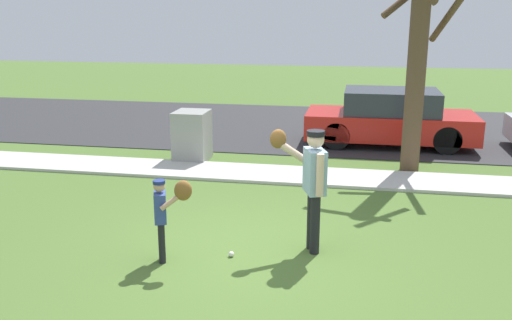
{
  "coord_description": "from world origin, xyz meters",
  "views": [
    {
      "loc": [
        1.3,
        -6.76,
        3.11
      ],
      "look_at": [
        -0.17,
        1.02,
        1.0
      ],
      "focal_mm": 38.71,
      "sensor_mm": 36.0,
      "label": 1
    }
  ],
  "objects_px": {
    "person_child": "(166,208)",
    "street_tree_near": "(418,45)",
    "parked_hatchback_red": "(390,118)",
    "baseball": "(231,254)",
    "person_adult": "(311,177)",
    "utility_cabinet": "(192,136)"
  },
  "relations": [
    {
      "from": "person_child",
      "to": "baseball",
      "type": "distance_m",
      "value": 1.08
    },
    {
      "from": "parked_hatchback_red",
      "to": "person_adult",
      "type": "bearing_deg",
      "value": 78.6
    },
    {
      "from": "baseball",
      "to": "person_child",
      "type": "bearing_deg",
      "value": -158.72
    },
    {
      "from": "utility_cabinet",
      "to": "person_child",
      "type": "bearing_deg",
      "value": -76.55
    },
    {
      "from": "person_adult",
      "to": "parked_hatchback_red",
      "type": "height_order",
      "value": "person_adult"
    },
    {
      "from": "person_adult",
      "to": "street_tree_near",
      "type": "relative_size",
      "value": 0.35
    },
    {
      "from": "person_adult",
      "to": "baseball",
      "type": "relative_size",
      "value": 22.42
    },
    {
      "from": "person_child",
      "to": "person_adult",
      "type": "bearing_deg",
      "value": 1.55
    },
    {
      "from": "person_adult",
      "to": "utility_cabinet",
      "type": "relative_size",
      "value": 1.54
    },
    {
      "from": "parked_hatchback_red",
      "to": "utility_cabinet",
      "type": "bearing_deg",
      "value": 27.94
    },
    {
      "from": "person_child",
      "to": "parked_hatchback_red",
      "type": "distance_m",
      "value": 7.9
    },
    {
      "from": "street_tree_near",
      "to": "parked_hatchback_red",
      "type": "relative_size",
      "value": 1.18
    },
    {
      "from": "person_child",
      "to": "street_tree_near",
      "type": "bearing_deg",
      "value": 35.78
    },
    {
      "from": "person_child",
      "to": "street_tree_near",
      "type": "relative_size",
      "value": 0.24
    },
    {
      "from": "person_child",
      "to": "parked_hatchback_red",
      "type": "relative_size",
      "value": 0.28
    },
    {
      "from": "person_child",
      "to": "street_tree_near",
      "type": "distance_m",
      "value": 6.33
    },
    {
      "from": "parked_hatchback_red",
      "to": "baseball",
      "type": "bearing_deg",
      "value": 71.62
    },
    {
      "from": "person_child",
      "to": "baseball",
      "type": "height_order",
      "value": "person_child"
    },
    {
      "from": "baseball",
      "to": "parked_hatchback_red",
      "type": "relative_size",
      "value": 0.02
    },
    {
      "from": "person_child",
      "to": "street_tree_near",
      "type": "height_order",
      "value": "street_tree_near"
    },
    {
      "from": "person_child",
      "to": "utility_cabinet",
      "type": "xyz_separation_m",
      "value": [
        -1.2,
        5.0,
        -0.19
      ]
    },
    {
      "from": "street_tree_near",
      "to": "parked_hatchback_red",
      "type": "height_order",
      "value": "street_tree_near"
    }
  ]
}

